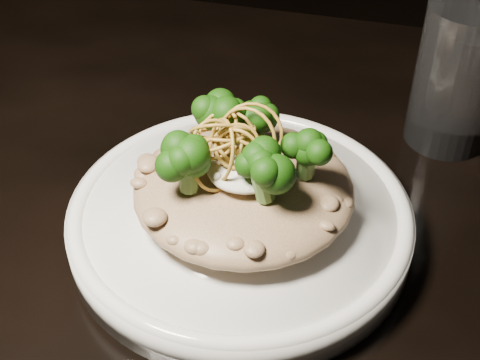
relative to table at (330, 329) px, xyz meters
The scene contains 7 objects.
table is the anchor object (origin of this frame).
plate 0.13m from the table, behind, with size 0.26×0.26×0.03m, color white.
risotto 0.15m from the table, behind, with size 0.17×0.17×0.04m, color brown.
broccoli 0.19m from the table, behind, with size 0.12×0.12×0.05m, color black, non-canonical shape.
cheese 0.17m from the table, behind, with size 0.05×0.05×0.02m, color white.
shallots 0.20m from the table, behind, with size 0.05×0.05×0.03m, color brown, non-canonical shape.
drinking_glass 0.24m from the table, 68.79° to the left, with size 0.07×0.07×0.13m, color silver.
Camera 1 is at (0.02, -0.35, 1.12)m, focal length 50.00 mm.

